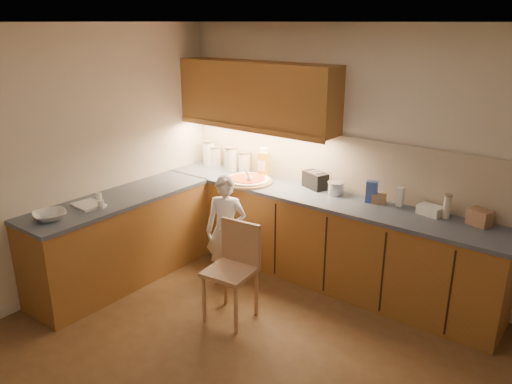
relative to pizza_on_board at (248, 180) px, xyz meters
The scene contains 24 objects.
room 2.13m from the pizza_on_board, 52.64° to the right, with size 4.54×4.50×2.62m.
l_counter 0.66m from the pizza_on_board, 49.63° to the right, with size 3.77×2.62×0.92m.
backsplash 0.96m from the pizza_on_board, 25.21° to the left, with size 3.75×0.02×0.58m, color #BDAE92.
upper_cabinets 0.94m from the pizza_on_board, 104.64° to the left, with size 1.95×0.36×0.73m.
pizza_on_board is the anchor object (origin of this frame).
child 0.71m from the pizza_on_board, 73.11° to the right, with size 0.42×0.28×1.16m, color white.
wooden_chair 1.26m from the pizza_on_board, 57.65° to the right, with size 0.45×0.45×0.90m.
mixing_bowl 2.07m from the pizza_on_board, 110.87° to the right, with size 0.29×0.29×0.07m, color silver.
canister_a 0.86m from the pizza_on_board, 162.45° to the left, with size 0.16×0.16×0.31m.
canister_b 0.79m from the pizza_on_board, 158.87° to the left, with size 0.14×0.14×0.25m.
canister_c 0.51m from the pizza_on_board, 151.73° to the left, with size 0.16×0.16×0.29m.
canister_d 0.44m from the pizza_on_board, 133.65° to the left, with size 0.15×0.15×0.24m.
oil_jug 0.29m from the pizza_on_board, 82.06° to the left, with size 0.13×0.11×0.35m.
toaster 0.75m from the pizza_on_board, 22.43° to the left, with size 0.31×0.24×0.18m.
steel_pot 0.99m from the pizza_on_board, 13.44° to the left, with size 0.18×0.18×0.14m.
blue_box 1.38m from the pizza_on_board, 10.09° to the left, with size 0.11×0.08×0.22m, color #3752A7.
card_box_a 1.45m from the pizza_on_board, 10.31° to the left, with size 0.13×0.09×0.09m, color #9B7753.
white_bottle 1.65m from the pizza_on_board, 10.67° to the left, with size 0.06×0.06×0.19m, color silver.
flat_pack 1.95m from the pizza_on_board, ahead, with size 0.21×0.15×0.09m, color silver.
tall_jar 2.09m from the pizza_on_board, ahead, with size 0.07×0.07×0.22m.
card_box_b 2.37m from the pizza_on_board, ahead, with size 0.18×0.14×0.14m, color #9D7354.
dough_cloth 1.70m from the pizza_on_board, 116.61° to the right, with size 0.29×0.23×0.02m, color white.
spice_jar_a 1.58m from the pizza_on_board, 121.30° to the right, with size 0.06×0.06×0.07m, color silver.
spice_jar_b 1.60m from the pizza_on_board, 112.40° to the right, with size 0.06×0.06×0.08m, color white.
Camera 1 is at (2.05, -2.51, 2.61)m, focal length 35.00 mm.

